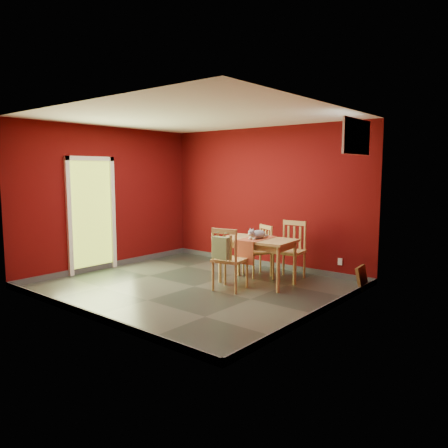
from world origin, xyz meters
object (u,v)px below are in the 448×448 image
Objects in this scene: chair_far_left at (259,250)px; tote_bag at (221,248)px; cat at (258,233)px; dining_table at (257,244)px; chair_far_right at (290,249)px; chair_near at (229,258)px; picture_frame at (362,278)px.

chair_far_left is 1.39m from tote_bag.
tote_bag is at bearing -118.34° from cat.
dining_table is at bearing 84.25° from tote_bag.
cat is at bearing -107.09° from chair_far_right.
chair_far_left is 2.21× the size of cat.
chair_far_right is at bearing 15.04° from chair_far_left.
chair_far_right is at bearing 74.40° from chair_near.
chair_near is 2.46× the size of tote_bag.
chair_far_left is at bearing -164.96° from chair_far_right.
dining_table is at bearing -154.53° from picture_frame.
dining_table is 3.10× the size of cat.
dining_table is 0.20m from cat.
picture_frame is at bearing 39.25° from chair_near.
picture_frame is (1.62, 1.33, -0.32)m from chair_near.
tote_bag reaches higher than chair_far_left.
tote_bag is at bearing -102.24° from chair_far_right.
tote_bag reaches higher than dining_table.
picture_frame is (1.59, 1.56, -0.52)m from tote_bag.
chair_near is (-0.35, -1.27, -0.00)m from chair_far_right.
chair_far_right is 1.31m from picture_frame.
picture_frame is (1.27, 0.06, -0.32)m from chair_far_right.
cat reaches higher than dining_table.
cat is at bearing 82.01° from tote_bag.
dining_table is at bearing -110.03° from chair_far_right.
cat is at bearing 76.19° from chair_near.
cat reaches higher than chair_far_left.
tote_bag is 2.29m from picture_frame.
chair_far_left is 0.90× the size of chair_far_right.
chair_far_right reaches higher than chair_near.
chair_far_right is (0.55, 0.15, 0.05)m from chair_far_left.
chair_far_right reaches higher than picture_frame.
chair_near is 0.69m from cat.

